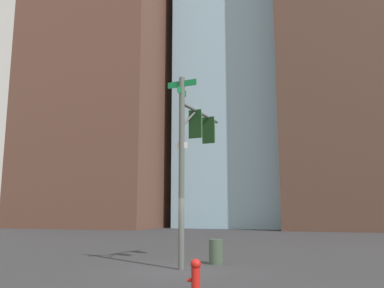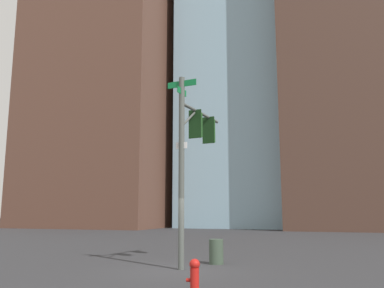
% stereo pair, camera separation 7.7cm
% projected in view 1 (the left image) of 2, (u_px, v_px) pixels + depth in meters
% --- Properties ---
extents(ground_plane, '(200.00, 200.00, 0.00)m').
position_uv_depth(ground_plane, '(177.00, 271.00, 14.00)').
color(ground_plane, '#2D2D30').
extents(signal_pole_assembly, '(1.20, 3.89, 7.07)m').
position_uv_depth(signal_pole_assembly, '(194.00, 143.00, 15.94)').
color(signal_pole_assembly, '#4C514C').
rests_on(signal_pole_assembly, ground_plane).
extents(fire_hydrant, '(0.34, 0.26, 0.87)m').
position_uv_depth(fire_hydrant, '(196.00, 276.00, 9.85)').
color(fire_hydrant, red).
rests_on(fire_hydrant, ground_plane).
extents(litter_bin, '(0.56, 0.56, 0.95)m').
position_uv_depth(litter_bin, '(216.00, 252.00, 15.78)').
color(litter_bin, '#384738').
rests_on(litter_bin, ground_plane).
extents(building_brick_nearside, '(19.34, 20.95, 46.79)m').
position_uv_depth(building_brick_nearside, '(114.00, 70.00, 61.27)').
color(building_brick_nearside, brown).
rests_on(building_brick_nearside, ground_plane).
extents(building_brick_midblock, '(21.98, 19.27, 40.39)m').
position_uv_depth(building_brick_midblock, '(372.00, 68.00, 51.45)').
color(building_brick_midblock, '#4C3328').
rests_on(building_brick_midblock, ground_plane).
extents(building_brick_farside, '(23.56, 16.80, 52.08)m').
position_uv_depth(building_brick_farside, '(209.00, 68.00, 68.06)').
color(building_brick_farside, brown).
rests_on(building_brick_farside, ground_plane).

